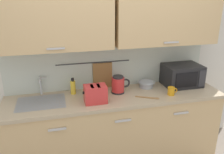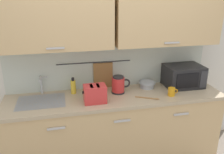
{
  "view_description": "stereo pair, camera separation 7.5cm",
  "coord_description": "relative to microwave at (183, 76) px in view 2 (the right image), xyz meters",
  "views": [
    {
      "loc": [
        -0.65,
        -2.13,
        2.04
      ],
      "look_at": [
        -0.04,
        0.33,
        1.12
      ],
      "focal_mm": 37.89,
      "sensor_mm": 36.0,
      "label": 1
    },
    {
      "loc": [
        -0.58,
        -2.14,
        2.04
      ],
      "look_at": [
        -0.04,
        0.33,
        1.12
      ],
      "focal_mm": 37.89,
      "sensor_mm": 36.0,
      "label": 2
    }
  ],
  "objects": [
    {
      "name": "counter_unit",
      "position": [
        -0.92,
        -0.11,
        -0.58
      ],
      "size": [
        2.53,
        0.64,
        0.9
      ],
      "color": "tan",
      "rests_on": "ground"
    },
    {
      "name": "back_wall_assembly",
      "position": [
        -0.9,
        0.12,
        0.49
      ],
      "size": [
        3.7,
        0.41,
        2.5
      ],
      "color": "silver",
      "rests_on": "ground"
    },
    {
      "name": "sink_faucet",
      "position": [
        -1.74,
        0.12,
        0.01
      ],
      "size": [
        0.09,
        0.17,
        0.22
      ],
      "color": "#B2B5BA",
      "rests_on": "counter_unit"
    },
    {
      "name": "microwave",
      "position": [
        0.0,
        0.0,
        0.0
      ],
      "size": [
        0.46,
        0.35,
        0.27
      ],
      "color": "black",
      "rests_on": "counter_unit"
    },
    {
      "name": "electric_kettle",
      "position": [
        -0.85,
        -0.03,
        -0.03
      ],
      "size": [
        0.23,
        0.16,
        0.21
      ],
      "color": "black",
      "rests_on": "counter_unit"
    },
    {
      "name": "dish_soap_bottle",
      "position": [
        -1.38,
        0.06,
        -0.05
      ],
      "size": [
        0.06,
        0.06,
        0.2
      ],
      "color": "yellow",
      "rests_on": "counter_unit"
    },
    {
      "name": "mug_near_sink",
      "position": [
        -1.22,
        0.04,
        -0.09
      ],
      "size": [
        0.12,
        0.08,
        0.09
      ],
      "color": "green",
      "rests_on": "counter_unit"
    },
    {
      "name": "mixing_bowl",
      "position": [
        -0.47,
        0.04,
        -0.09
      ],
      "size": [
        0.21,
        0.21,
        0.08
      ],
      "color": "#A5ADB7",
      "rests_on": "counter_unit"
    },
    {
      "name": "toaster",
      "position": [
        -1.16,
        -0.22,
        -0.04
      ],
      "size": [
        0.26,
        0.17,
        0.19
      ],
      "color": "red",
      "rests_on": "counter_unit"
    },
    {
      "name": "mug_by_kettle",
      "position": [
        -0.27,
        -0.25,
        -0.09
      ],
      "size": [
        0.12,
        0.08,
        0.09
      ],
      "color": "orange",
      "rests_on": "counter_unit"
    },
    {
      "name": "wooden_spoon",
      "position": [
        -0.54,
        -0.28,
        -0.13
      ],
      "size": [
        0.26,
        0.15,
        0.01
      ],
      "color": "#9E7042",
      "rests_on": "counter_unit"
    }
  ]
}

